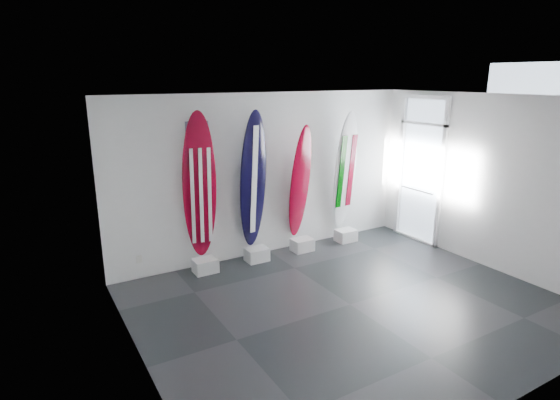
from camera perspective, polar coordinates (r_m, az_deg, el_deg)
floor at (r=7.00m, az=8.76°, el=-12.80°), size 6.00×6.00×0.00m
ceiling at (r=6.20m, az=9.90°, el=12.54°), size 6.00×6.00×0.00m
wall_back at (r=8.45m, az=-1.54°, el=3.13°), size 6.00×0.00×6.00m
wall_front at (r=4.90m, az=28.37°, el=-7.82°), size 6.00×0.00×6.00m
wall_left at (r=5.15m, az=-17.58°, el=-5.58°), size 0.00×5.00×5.00m
wall_right at (r=8.62m, az=24.88°, el=1.96°), size 0.00×5.00×5.00m
display_block_usa at (r=8.02m, az=-9.32°, el=-8.10°), size 0.40×0.30×0.24m
surfboard_usa at (r=7.68m, az=-10.03°, el=1.66°), size 0.61×0.35×2.52m
display_block_navy at (r=8.39m, az=-2.92°, el=-6.83°), size 0.40×0.30×0.24m
surfboard_navy at (r=8.07m, az=-3.38°, el=2.44°), size 0.60×0.37×2.50m
display_block_swiss at (r=8.86m, az=2.80°, el=-5.61°), size 0.40×0.30×0.24m
surfboard_swiss at (r=8.59m, az=2.54°, el=2.21°), size 0.57×0.47×2.20m
display_block_italy at (r=9.45m, az=8.23°, el=-4.40°), size 0.40×0.30×0.24m
surfboard_italy at (r=9.18m, az=8.15°, el=3.56°), size 0.56×0.35×2.40m
wall_outlet at (r=7.93m, az=-17.22°, el=-7.08°), size 0.09×0.02×0.13m
glass_door at (r=9.55m, az=17.17°, el=3.41°), size 0.12×1.16×2.85m
balcony at (r=10.76m, az=21.60°, el=-0.79°), size 2.80×2.20×1.20m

